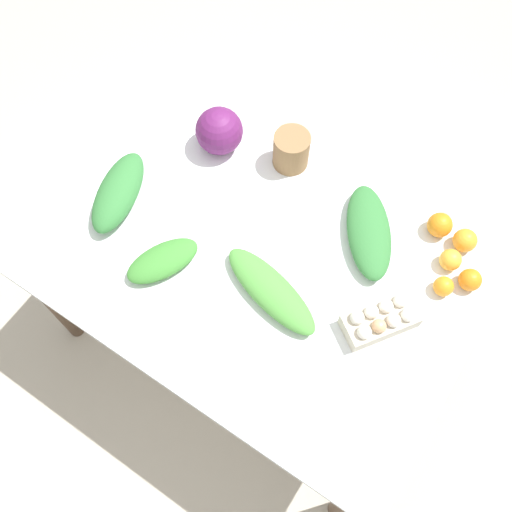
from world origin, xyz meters
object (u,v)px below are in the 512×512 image
Objects in this scene: cabbage_purple at (219,131)px; orange_2 at (440,225)px; greens_bunch_scallion at (118,192)px; orange_3 at (470,280)px; orange_1 at (450,260)px; orange_0 at (465,240)px; greens_bunch_dandelion at (369,232)px; greens_bunch_kale at (163,261)px; paper_bag at (291,150)px; egg_carton at (381,319)px; greens_bunch_chard at (271,291)px; orange_4 at (443,286)px.

orange_2 is at bearing 7.82° from cabbage_purple.
orange_3 is at bearing 17.77° from greens_bunch_scallion.
orange_1 is at bearing 1.10° from cabbage_purple.
greens_bunch_scallion reaches higher than orange_0.
greens_bunch_dandelion is 4.99× the size of orange_1.
orange_0 reaches higher than orange_3.
orange_3 is at bearing 3.95° from greens_bunch_dandelion.
paper_bag is at bearing 77.40° from greens_bunch_kale.
greens_bunch_dandelion is at bearing -176.05° from orange_3.
orange_2 is at bearing 41.34° from greens_bunch_kale.
cabbage_purple is 0.67× the size of egg_carton.
greens_bunch_kale is 0.68m from greens_bunch_dandelion.
egg_carton is 0.66m from paper_bag.
paper_bag reaches higher than greens_bunch_kale.
orange_2 is at bearing 55.80° from greens_bunch_chard.
egg_carton is 0.96m from greens_bunch_scallion.
orange_3 reaches higher than orange_4.
greens_bunch_dandelion is 1.08× the size of greens_bunch_scallion.
cabbage_purple is 0.81m from orange_2.
greens_bunch_kale is at bearing -152.31° from orange_4.
greens_bunch_dandelion is at bearing 42.18° from greens_bunch_kale.
paper_bag is 0.36× the size of greens_bunch_chard.
cabbage_purple is at bearing 140.19° from greens_bunch_chard.
orange_4 is at bearing -7.89° from greens_bunch_dandelion.
egg_carton is 0.32m from orange_3.
cabbage_purple reaches higher than greens_bunch_chard.
orange_0 is 0.18m from orange_4.
orange_1 is at bearing 102.57° from orange_4.
paper_bag is 1.87× the size of orange_3.
greens_bunch_scallion is 5.11× the size of orange_4.
greens_bunch_dandelion is (0.62, -0.04, -0.05)m from cabbage_purple.
orange_1 is at bearing 43.78° from greens_bunch_chard.
orange_0 is at bearing 27.29° from greens_bunch_dandelion.
greens_bunch_kale is 0.75× the size of greens_bunch_scallion.
greens_bunch_chard is at bearing -39.81° from cabbage_purple.
orange_3 is 0.09m from orange_4.
egg_carton is 0.32m from orange_1.
greens_bunch_chard reaches higher than greens_bunch_kale.
orange_2 is at bearing 131.96° from orange_1.
paper_bag is 0.41× the size of greens_bunch_scallion.
greens_bunch_scallion is 1.12m from orange_1.
egg_carton is at bearing -104.36° from orange_0.
greens_bunch_dandelion is 0.38m from greens_bunch_chard.
greens_bunch_kale is 0.89m from orange_4.
orange_3 is (0.17, -0.12, -0.01)m from orange_2.
greens_bunch_scallion is (-0.78, -0.34, 0.01)m from greens_bunch_dandelion.
greens_bunch_scallion is (-0.40, -0.45, -0.02)m from paper_bag.
cabbage_purple reaches higher than greens_bunch_kale.
egg_carton is at bearing -33.73° from paper_bag.
egg_carton is 0.35m from greens_bunch_chard.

